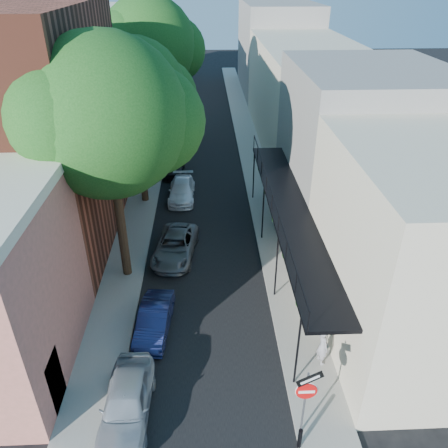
{
  "coord_description": "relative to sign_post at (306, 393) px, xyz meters",
  "views": [
    {
      "loc": [
        0.25,
        -7.79,
        13.27
      ],
      "look_at": [
        1.03,
        10.03,
        2.8
      ],
      "focal_mm": 35.0,
      "sensor_mm": 36.0,
      "label": 1
    }
  ],
  "objects": [
    {
      "name": "oak_near",
      "position": [
        -6.53,
        9.29,
        5.84
      ],
      "size": [
        7.48,
        6.8,
        11.42
      ],
      "color": "black",
      "rests_on": "ground"
    },
    {
      "name": "bollard",
      "position": [
        -0.16,
        -0.47,
        -1.52
      ],
      "size": [
        0.14,
        0.14,
        0.8
      ],
      "primitive_type": "cylinder",
      "color": "black",
      "rests_on": "sidewalk_right"
    },
    {
      "name": "oak_mid",
      "position": [
        -6.58,
        17.26,
        5.02
      ],
      "size": [
        6.6,
        6.0,
        10.2
      ],
      "color": "black",
      "rests_on": "ground"
    },
    {
      "name": "sidewalk_left",
      "position": [
        -7.16,
        29.03,
        -1.98
      ],
      "size": [
        2.0,
        64.0,
        0.12
      ],
      "primitive_type": "cube",
      "color": "gray",
      "rests_on": "ground"
    },
    {
      "name": "parked_car_c",
      "position": [
        -4.63,
        10.6,
        -1.43
      ],
      "size": [
        2.55,
        4.57,
        1.21
      ],
      "primitive_type": "imported",
      "rotation": [
        0.0,
        0.0,
        -0.13
      ],
      "color": "slate",
      "rests_on": "ground"
    },
    {
      "name": "sign_post",
      "position": [
        0.0,
        0.0,
        0.0
      ],
      "size": [
        0.89,
        0.17,
        2.99
      ],
      "color": "#595B60",
      "rests_on": "ground"
    },
    {
      "name": "parked_car_d",
      "position": [
        -4.56,
        17.36,
        -1.45
      ],
      "size": [
        1.73,
        4.08,
        1.18
      ],
      "primitive_type": "imported",
      "rotation": [
        0.0,
        0.0,
        -0.02
      ],
      "color": "white",
      "rests_on": "ground"
    },
    {
      "name": "parked_car_b",
      "position": [
        -5.22,
        5.04,
        -1.46
      ],
      "size": [
        1.54,
        3.61,
        1.16
      ],
      "primitive_type": "imported",
      "rotation": [
        0.0,
        0.0,
        -0.09
      ],
      "color": "#171D49",
      "rests_on": "ground"
    },
    {
      "name": "buildings_left",
      "position": [
        -12.46,
        27.79,
        2.9
      ],
      "size": [
        10.1,
        59.1,
        12.0
      ],
      "color": "#C77166",
      "rests_on": "ground"
    },
    {
      "name": "road_surface",
      "position": [
        -3.16,
        29.03,
        -2.03
      ],
      "size": [
        6.0,
        64.0,
        0.01
      ],
      "primitive_type": "cube",
      "color": "black",
      "rests_on": "ground"
    },
    {
      "name": "parked_car_a",
      "position": [
        -5.76,
        0.99,
        -1.36
      ],
      "size": [
        1.68,
        4.0,
        1.35
      ],
      "primitive_type": "imported",
      "rotation": [
        0.0,
        0.0,
        -0.02
      ],
      "color": "#959CA5",
      "rests_on": "ground"
    },
    {
      "name": "parked_car_e",
      "position": [
        -5.3,
        21.49,
        -1.42
      ],
      "size": [
        1.52,
        3.64,
        1.23
      ],
      "primitive_type": "imported",
      "rotation": [
        0.0,
        0.0,
        -0.02
      ],
      "color": "black",
      "rests_on": "ground"
    },
    {
      "name": "pedestrian",
      "position": [
        1.34,
        2.95,
        -1.11
      ],
      "size": [
        0.51,
        0.66,
        1.62
      ],
      "primitive_type": "imported",
      "rotation": [
        0.0,
        0.0,
        1.8
      ],
      "color": "gray",
      "rests_on": "sidewalk_right"
    },
    {
      "name": "buildings_right",
      "position": [
        5.83,
        28.51,
        2.39
      ],
      "size": [
        9.8,
        55.0,
        10.0
      ],
      "color": "beige",
      "rests_on": "ground"
    },
    {
      "name": "oak_far",
      "position": [
        -6.51,
        26.3,
        6.22
      ],
      "size": [
        7.7,
        7.0,
        11.9
      ],
      "color": "black",
      "rests_on": "ground"
    },
    {
      "name": "sidewalk_right",
      "position": [
        0.84,
        29.03,
        -1.98
      ],
      "size": [
        2.0,
        64.0,
        0.12
      ],
      "primitive_type": "cube",
      "color": "gray",
      "rests_on": "ground"
    }
  ]
}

